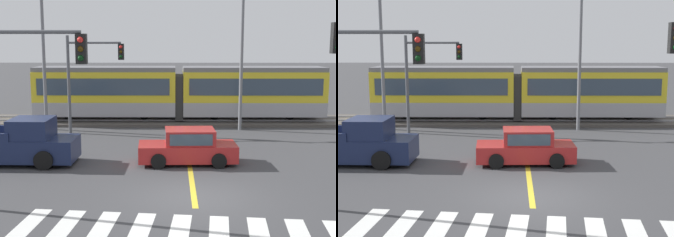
% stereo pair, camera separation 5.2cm
% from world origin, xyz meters
% --- Properties ---
extents(ground_plane, '(200.00, 200.00, 0.00)m').
position_xyz_m(ground_plane, '(0.00, 0.00, 0.00)').
color(ground_plane, '#3D3D3F').
extents(track_bed, '(120.00, 4.00, 0.18)m').
position_xyz_m(track_bed, '(0.00, 14.97, 0.09)').
color(track_bed, '#4C4742').
rests_on(track_bed, ground).
extents(rail_near, '(120.00, 0.08, 0.10)m').
position_xyz_m(rail_near, '(0.00, 14.25, 0.23)').
color(rail_near, '#939399').
rests_on(rail_near, track_bed).
extents(rail_far, '(120.00, 0.08, 0.10)m').
position_xyz_m(rail_far, '(0.00, 15.69, 0.23)').
color(rail_far, '#939399').
rests_on(rail_far, track_bed).
extents(light_rail_tram, '(18.50, 2.64, 3.43)m').
position_xyz_m(light_rail_tram, '(-0.31, 14.96, 2.05)').
color(light_rail_tram, '#9E9EA3').
rests_on(light_rail_tram, track_bed).
extents(crosswalk_stripe_0, '(0.83, 2.84, 0.01)m').
position_xyz_m(crosswalk_stripe_0, '(-4.93, -2.57, 0.00)').
color(crosswalk_stripe_0, silver).
rests_on(crosswalk_stripe_0, ground).
extents(crosswalk_stripe_1, '(0.83, 2.84, 0.01)m').
position_xyz_m(crosswalk_stripe_1, '(-3.83, -2.68, 0.00)').
color(crosswalk_stripe_1, silver).
rests_on(crosswalk_stripe_1, ground).
extents(crosswalk_stripe_2, '(0.83, 2.84, 0.01)m').
position_xyz_m(crosswalk_stripe_2, '(-2.74, -2.79, 0.00)').
color(crosswalk_stripe_2, silver).
rests_on(crosswalk_stripe_2, ground).
extents(crosswalk_stripe_3, '(0.83, 2.84, 0.01)m').
position_xyz_m(crosswalk_stripe_3, '(-1.64, -2.90, 0.00)').
color(crosswalk_stripe_3, silver).
rests_on(crosswalk_stripe_3, ground).
extents(crosswalk_stripe_4, '(0.83, 2.84, 0.01)m').
position_xyz_m(crosswalk_stripe_4, '(-0.55, -3.01, 0.00)').
color(crosswalk_stripe_4, silver).
rests_on(crosswalk_stripe_4, ground).
extents(crosswalk_stripe_5, '(0.83, 2.84, 0.01)m').
position_xyz_m(crosswalk_stripe_5, '(0.55, -3.12, 0.00)').
color(crosswalk_stripe_5, silver).
rests_on(crosswalk_stripe_5, ground).
extents(crosswalk_stripe_6, '(0.83, 2.84, 0.01)m').
position_xyz_m(crosswalk_stripe_6, '(1.64, -3.23, 0.00)').
color(crosswalk_stripe_6, silver).
rests_on(crosswalk_stripe_6, ground).
extents(lane_centre_line, '(0.20, 14.03, 0.01)m').
position_xyz_m(lane_centre_line, '(0.00, 5.95, 0.00)').
color(lane_centre_line, gold).
rests_on(lane_centre_line, ground).
extents(sedan_crossing, '(4.26, 2.04, 1.52)m').
position_xyz_m(sedan_crossing, '(-0.07, 4.49, 0.70)').
color(sedan_crossing, '#B22323').
rests_on(sedan_crossing, ground).
extents(pickup_truck, '(5.45, 2.33, 1.98)m').
position_xyz_m(pickup_truck, '(-7.45, 4.42, 0.84)').
color(pickup_truck, '#192347').
rests_on(pickup_truck, ground).
extents(traffic_light_far_left, '(3.25, 0.38, 5.56)m').
position_xyz_m(traffic_light_far_left, '(-5.50, 11.18, 3.67)').
color(traffic_light_far_left, '#515459').
rests_on(traffic_light_far_left, ground).
extents(traffic_light_near_left, '(3.75, 0.38, 6.10)m').
position_xyz_m(traffic_light_near_left, '(-5.72, -1.13, 3.96)').
color(traffic_light_near_left, '#515459').
rests_on(traffic_light_near_left, ground).
extents(street_lamp_west, '(2.25, 0.28, 8.86)m').
position_xyz_m(street_lamp_west, '(-8.10, 12.33, 5.02)').
color(street_lamp_west, slate).
rests_on(street_lamp_west, ground).
extents(street_lamp_centre, '(2.20, 0.28, 8.71)m').
position_xyz_m(street_lamp_centre, '(3.49, 12.31, 4.94)').
color(street_lamp_centre, slate).
rests_on(street_lamp_centre, ground).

